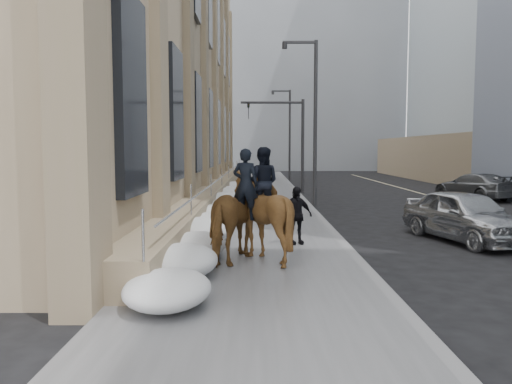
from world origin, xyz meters
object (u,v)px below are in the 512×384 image
mounted_horse_right (262,211)px  mounted_horse_left (242,215)px  pedestrian (296,215)px  car_grey (474,186)px  car_silver (465,216)px

mounted_horse_right → mounted_horse_left: bearing=33.8°
pedestrian → mounted_horse_right: bearing=-133.5°
mounted_horse_right → car_grey: size_ratio=0.54×
mounted_horse_left → mounted_horse_right: mounted_horse_right is taller
mounted_horse_left → car_silver: 7.45m
mounted_horse_right → pedestrian: size_ratio=1.67×
mounted_horse_right → pedestrian: mounted_horse_right is taller
mounted_horse_right → pedestrian: 2.21m
pedestrian → car_silver: size_ratio=0.35×
mounted_horse_right → car_silver: 6.94m
mounted_horse_left → mounted_horse_right: bearing=-138.5°
mounted_horse_left → car_silver: size_ratio=0.58×
mounted_horse_right → car_silver: bearing=-144.5°
mounted_horse_left → pedestrian: size_ratio=1.65×
car_grey → pedestrian: bearing=31.3°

